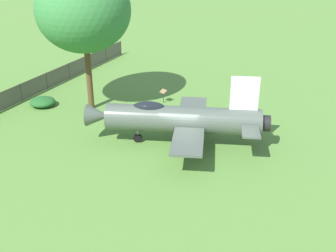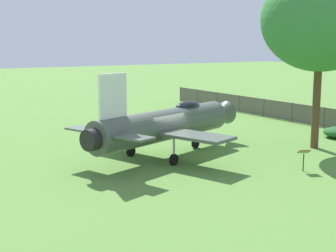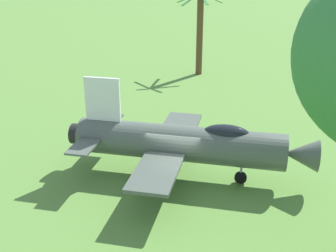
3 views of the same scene
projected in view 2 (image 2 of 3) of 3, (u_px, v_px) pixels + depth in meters
The scene contains 5 objects.
ground_plane at pixel (163, 157), 27.70m from camera, with size 200.00×200.00×0.00m, color #568438.
display_jet at pixel (168, 124), 27.67m from camera, with size 11.92×9.27×4.94m.
shade_tree at pixel (321, 19), 28.86m from camera, with size 6.97×7.25×10.97m.
perimeter_fence at pixel (324, 117), 37.08m from camera, with size 0.72×39.83×1.58m.
info_plaque at pixel (304, 155), 24.58m from camera, with size 0.71×0.61×1.14m.
Camera 2 is at (13.79, 23.21, 6.48)m, focal length 52.09 mm.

